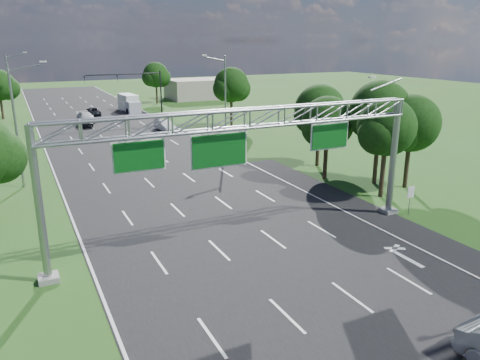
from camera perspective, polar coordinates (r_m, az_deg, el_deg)
ground at (r=44.51m, az=-9.97°, el=1.13°), size 220.00×220.00×0.00m
road at (r=44.51m, az=-9.97°, el=1.13°), size 18.00×180.00×0.02m
road_flare at (r=35.41m, az=13.86°, el=-3.16°), size 3.00×30.00×0.02m
sign_gantry at (r=26.65m, az=1.03°, el=6.24°), size 23.50×1.00×9.56m
regulatory_sign at (r=34.32m, az=20.07°, el=-1.69°), size 0.60×0.08×2.10m
traffic_signal at (r=78.97m, az=-12.17°, el=11.51°), size 12.21×0.24×7.00m
streetlight_l_near at (r=41.81m, az=-25.48°, el=6.61°), size 2.97×0.22×10.16m
streetlight_l_far at (r=76.60m, az=-26.14°, el=10.38°), size 2.97×0.22×10.16m
streetlight_r_mid at (r=56.56m, az=-1.98°, el=10.40°), size 2.97×0.22×10.16m
tree_cluster_right at (r=40.86m, az=14.76°, el=7.09°), size 9.91×14.60×8.68m
tree_verge_rd at (r=65.80m, az=-1.03°, el=11.33°), size 5.76×4.80×8.28m
tree_verge_re at (r=93.23m, az=-10.18°, el=12.36°), size 5.76×4.80×7.84m
building_right at (r=100.38m, az=-5.19°, el=11.01°), size 12.00×9.00×4.00m
car_queue_a at (r=74.18m, az=-18.26°, el=7.28°), size 2.49×5.12×1.43m
car_queue_b at (r=80.33m, az=-17.41°, el=7.93°), size 2.28×4.52×1.23m
car_queue_c at (r=69.91m, az=-18.37°, el=6.68°), size 1.86×3.91×1.29m
car_queue_d at (r=64.44m, az=-9.19°, el=6.60°), size 1.86×4.48×1.44m
box_truck at (r=83.66m, az=-13.35°, el=9.08°), size 2.56×7.62×2.84m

